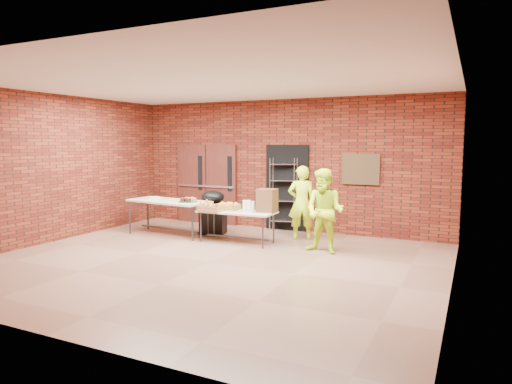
{
  "coord_description": "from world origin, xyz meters",
  "views": [
    {
      "loc": [
        4.24,
        -6.89,
        2.15
      ],
      "look_at": [
        0.25,
        1.4,
        1.15
      ],
      "focal_mm": 32.0,
      "sensor_mm": 36.0,
      "label": 1
    }
  ],
  "objects_px": {
    "wire_rack": "(283,195)",
    "coffee_dispenser": "(267,200)",
    "table_left": "(168,203)",
    "covered_grill": "(213,212)",
    "volunteer_woman": "(302,203)",
    "volunteer_man": "(325,211)",
    "table_right": "(237,214)"
  },
  "relations": [
    {
      "from": "wire_rack",
      "to": "coffee_dispenser",
      "type": "distance_m",
      "value": 1.52
    },
    {
      "from": "table_left",
      "to": "covered_grill",
      "type": "relative_size",
      "value": 1.99
    },
    {
      "from": "wire_rack",
      "to": "covered_grill",
      "type": "bearing_deg",
      "value": -156.76
    },
    {
      "from": "volunteer_woman",
      "to": "volunteer_man",
      "type": "height_order",
      "value": "volunteer_man"
    },
    {
      "from": "table_right",
      "to": "volunteer_woman",
      "type": "bearing_deg",
      "value": 36.37
    },
    {
      "from": "coffee_dispenser",
      "to": "volunteer_man",
      "type": "bearing_deg",
      "value": -9.71
    },
    {
      "from": "coffee_dispenser",
      "to": "volunteer_woman",
      "type": "height_order",
      "value": "volunteer_woman"
    },
    {
      "from": "table_right",
      "to": "coffee_dispenser",
      "type": "bearing_deg",
      "value": 12.09
    },
    {
      "from": "table_right",
      "to": "volunteer_man",
      "type": "relative_size",
      "value": 1.02
    },
    {
      "from": "table_right",
      "to": "covered_grill",
      "type": "height_order",
      "value": "covered_grill"
    },
    {
      "from": "wire_rack",
      "to": "volunteer_woman",
      "type": "relative_size",
      "value": 1.08
    },
    {
      "from": "wire_rack",
      "to": "coffee_dispenser",
      "type": "xyz_separation_m",
      "value": [
        0.25,
        -1.5,
        0.04
      ]
    },
    {
      "from": "wire_rack",
      "to": "covered_grill",
      "type": "height_order",
      "value": "wire_rack"
    },
    {
      "from": "volunteer_woman",
      "to": "wire_rack",
      "type": "bearing_deg",
      "value": -69.69
    },
    {
      "from": "table_left",
      "to": "coffee_dispenser",
      "type": "distance_m",
      "value": 2.5
    },
    {
      "from": "volunteer_woman",
      "to": "coffee_dispenser",
      "type": "bearing_deg",
      "value": 31.3
    },
    {
      "from": "coffee_dispenser",
      "to": "table_left",
      "type": "bearing_deg",
      "value": -177.8
    },
    {
      "from": "coffee_dispenser",
      "to": "covered_grill",
      "type": "distance_m",
      "value": 1.72
    },
    {
      "from": "table_left",
      "to": "volunteer_woman",
      "type": "height_order",
      "value": "volunteer_woman"
    },
    {
      "from": "table_right",
      "to": "table_left",
      "type": "bearing_deg",
      "value": 177.08
    },
    {
      "from": "table_right",
      "to": "volunteer_man",
      "type": "distance_m",
      "value": 1.99
    },
    {
      "from": "table_left",
      "to": "volunteer_man",
      "type": "relative_size",
      "value": 1.24
    },
    {
      "from": "volunteer_woman",
      "to": "table_left",
      "type": "bearing_deg",
      "value": -8.59
    },
    {
      "from": "wire_rack",
      "to": "table_right",
      "type": "bearing_deg",
      "value": -117.82
    },
    {
      "from": "volunteer_woman",
      "to": "volunteer_man",
      "type": "relative_size",
      "value": 1.0
    },
    {
      "from": "wire_rack",
      "to": "table_left",
      "type": "height_order",
      "value": "wire_rack"
    },
    {
      "from": "covered_grill",
      "to": "volunteer_man",
      "type": "xyz_separation_m",
      "value": [
        2.94,
        -0.68,
        0.31
      ]
    },
    {
      "from": "covered_grill",
      "to": "volunteer_woman",
      "type": "height_order",
      "value": "volunteer_woman"
    },
    {
      "from": "wire_rack",
      "to": "volunteer_woman",
      "type": "xyz_separation_m",
      "value": [
        0.75,
        -0.77,
        -0.07
      ]
    },
    {
      "from": "table_right",
      "to": "coffee_dispenser",
      "type": "distance_m",
      "value": 0.73
    },
    {
      "from": "table_left",
      "to": "coffee_dispenser",
      "type": "height_order",
      "value": "coffee_dispenser"
    },
    {
      "from": "covered_grill",
      "to": "wire_rack",
      "type": "bearing_deg",
      "value": 23.05
    }
  ]
}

